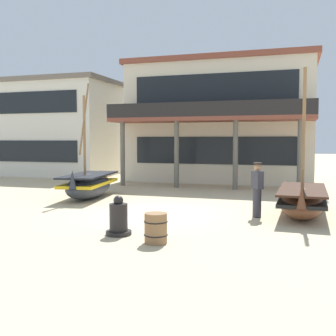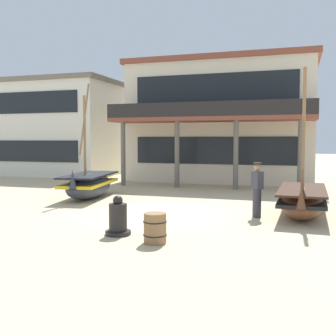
{
  "view_description": "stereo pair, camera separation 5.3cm",
  "coord_description": "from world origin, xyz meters",
  "px_view_note": "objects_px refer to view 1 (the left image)",
  "views": [
    {
      "loc": [
        4.16,
        -12.23,
        2.38
      ],
      "look_at": [
        0.0,
        1.0,
        1.4
      ],
      "focal_mm": 43.09,
      "sensor_mm": 36.0,
      "label": 1
    },
    {
      "loc": [
        4.21,
        -12.21,
        2.38
      ],
      "look_at": [
        0.0,
        1.0,
        1.4
      ],
      "focal_mm": 43.09,
      "sensor_mm": 36.0,
      "label": 2
    }
  ],
  "objects_px": {
    "capstan_winch": "(118,219)",
    "harbor_building_main": "(223,122)",
    "harbor_building_annex": "(47,128)",
    "fishing_boat_near_left": "(89,185)",
    "fishing_boat_centre_large": "(302,200)",
    "wooden_barrel": "(156,228)",
    "fisherman_by_hull": "(257,190)"
  },
  "relations": [
    {
      "from": "capstan_winch",
      "to": "harbor_building_main",
      "type": "height_order",
      "value": "harbor_building_main"
    },
    {
      "from": "harbor_building_annex",
      "to": "fishing_boat_near_left",
      "type": "bearing_deg",
      "value": -49.33
    },
    {
      "from": "fishing_boat_centre_large",
      "to": "harbor_building_annex",
      "type": "bearing_deg",
      "value": 145.3
    },
    {
      "from": "harbor_building_main",
      "to": "harbor_building_annex",
      "type": "bearing_deg",
      "value": 176.5
    },
    {
      "from": "wooden_barrel",
      "to": "harbor_building_annex",
      "type": "xyz_separation_m",
      "value": [
        -13.84,
        16.29,
        2.83
      ]
    },
    {
      "from": "capstan_winch",
      "to": "wooden_barrel",
      "type": "xyz_separation_m",
      "value": [
        1.17,
        -0.5,
        -0.04
      ]
    },
    {
      "from": "fishing_boat_near_left",
      "to": "fishing_boat_centre_large",
      "type": "relative_size",
      "value": 1.02
    },
    {
      "from": "fishing_boat_near_left",
      "to": "capstan_winch",
      "type": "xyz_separation_m",
      "value": [
        3.77,
        -5.43,
        -0.16
      ]
    },
    {
      "from": "wooden_barrel",
      "to": "harbor_building_annex",
      "type": "bearing_deg",
      "value": 130.35
    },
    {
      "from": "wooden_barrel",
      "to": "fishing_boat_near_left",
      "type": "bearing_deg",
      "value": 129.79
    },
    {
      "from": "fishing_boat_centre_large",
      "to": "capstan_winch",
      "type": "xyz_separation_m",
      "value": [
        -4.43,
        -3.95,
        -0.11
      ]
    },
    {
      "from": "fishing_boat_centre_large",
      "to": "wooden_barrel",
      "type": "xyz_separation_m",
      "value": [
        -3.26,
        -4.45,
        -0.15
      ]
    },
    {
      "from": "fishing_boat_near_left",
      "to": "fisherman_by_hull",
      "type": "bearing_deg",
      "value": -16.67
    },
    {
      "from": "wooden_barrel",
      "to": "capstan_winch",
      "type": "bearing_deg",
      "value": 156.71
    },
    {
      "from": "fishing_boat_near_left",
      "to": "harbor_building_annex",
      "type": "bearing_deg",
      "value": 130.67
    },
    {
      "from": "wooden_barrel",
      "to": "harbor_building_annex",
      "type": "relative_size",
      "value": 0.06
    },
    {
      "from": "fishing_boat_near_left",
      "to": "wooden_barrel",
      "type": "relative_size",
      "value": 6.61
    },
    {
      "from": "capstan_winch",
      "to": "harbor_building_annex",
      "type": "bearing_deg",
      "value": 128.76
    },
    {
      "from": "wooden_barrel",
      "to": "harbor_building_annex",
      "type": "distance_m",
      "value": 21.57
    },
    {
      "from": "harbor_building_main",
      "to": "harbor_building_annex",
      "type": "distance_m",
      "value": 12.74
    },
    {
      "from": "capstan_winch",
      "to": "harbor_building_main",
      "type": "relative_size",
      "value": 0.09
    },
    {
      "from": "capstan_winch",
      "to": "harbor_building_annex",
      "type": "distance_m",
      "value": 20.44
    },
    {
      "from": "fishing_boat_centre_large",
      "to": "harbor_building_main",
      "type": "height_order",
      "value": "harbor_building_main"
    },
    {
      "from": "harbor_building_annex",
      "to": "wooden_barrel",
      "type": "bearing_deg",
      "value": -49.65
    },
    {
      "from": "fisherman_by_hull",
      "to": "fishing_boat_centre_large",
      "type": "bearing_deg",
      "value": 23.59
    },
    {
      "from": "fisherman_by_hull",
      "to": "capstan_winch",
      "type": "distance_m",
      "value": 4.6
    },
    {
      "from": "fisherman_by_hull",
      "to": "harbor_building_main",
      "type": "distance_m",
      "value": 12.32
    },
    {
      "from": "fisherman_by_hull",
      "to": "harbor_building_main",
      "type": "relative_size",
      "value": 0.16
    },
    {
      "from": "fishing_boat_centre_large",
      "to": "wooden_barrel",
      "type": "relative_size",
      "value": 6.51
    },
    {
      "from": "harbor_building_main",
      "to": "wooden_barrel",
      "type": "bearing_deg",
      "value": -85.83
    },
    {
      "from": "fishing_boat_near_left",
      "to": "fishing_boat_centre_large",
      "type": "height_order",
      "value": "fishing_boat_near_left"
    },
    {
      "from": "wooden_barrel",
      "to": "harbor_building_main",
      "type": "xyz_separation_m",
      "value": [
        -1.13,
        15.52,
        3.1
      ]
    }
  ]
}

